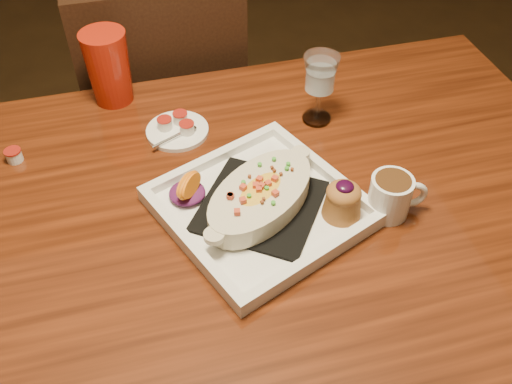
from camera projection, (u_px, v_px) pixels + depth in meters
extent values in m
cube|color=maroon|center=(208.00, 227.00, 1.01)|extent=(1.50, 0.90, 0.04)
cylinder|color=black|center=(417.00, 175.00, 1.65)|extent=(0.07, 0.07, 0.71)
cube|color=black|center=(166.00, 118.00, 1.68)|extent=(0.42, 0.42, 0.04)
cylinder|color=black|center=(214.00, 133.00, 1.99)|extent=(0.04, 0.04, 0.45)
cylinder|color=black|center=(116.00, 149.00, 1.93)|extent=(0.04, 0.04, 0.45)
cylinder|color=black|center=(237.00, 200.00, 1.76)|extent=(0.04, 0.04, 0.45)
cylinder|color=black|center=(126.00, 222.00, 1.69)|extent=(0.04, 0.04, 0.45)
cube|color=black|center=(166.00, 82.00, 1.38)|extent=(0.40, 0.03, 0.46)
cube|color=white|center=(260.00, 209.00, 1.00)|extent=(0.41, 0.41, 0.01)
cube|color=black|center=(260.00, 206.00, 0.99)|extent=(0.27, 0.27, 0.01)
ellipsoid|color=yellow|center=(261.00, 196.00, 0.98)|extent=(0.23, 0.21, 0.04)
ellipsoid|color=#57144A|center=(187.00, 193.00, 1.01)|extent=(0.07, 0.07, 0.02)
cone|color=#984F26|center=(342.00, 203.00, 0.97)|extent=(0.07, 0.07, 0.05)
ellipsoid|color=#984F26|center=(344.00, 193.00, 0.95)|extent=(0.06, 0.06, 0.03)
ellipsoid|color=black|center=(345.00, 187.00, 0.94)|extent=(0.03, 0.03, 0.01)
cylinder|color=white|center=(390.00, 196.00, 0.98)|extent=(0.07, 0.07, 0.08)
cylinder|color=#3D2310|center=(393.00, 183.00, 0.95)|extent=(0.06, 0.06, 0.02)
torus|color=white|center=(412.00, 195.00, 0.98)|extent=(0.06, 0.02, 0.05)
cylinder|color=silver|center=(316.00, 118.00, 1.19)|extent=(0.06, 0.06, 0.01)
cylinder|color=silver|center=(318.00, 104.00, 1.16)|extent=(0.01, 0.01, 0.07)
cone|color=silver|center=(321.00, 74.00, 1.11)|extent=(0.07, 0.07, 0.08)
cylinder|color=white|center=(177.00, 131.00, 1.16)|extent=(0.13, 0.13, 0.01)
cylinder|color=silver|center=(165.00, 124.00, 1.15)|extent=(0.03, 0.03, 0.02)
cylinder|color=red|center=(164.00, 119.00, 1.14)|extent=(0.03, 0.03, 0.00)
cylinder|color=silver|center=(180.00, 118.00, 1.16)|extent=(0.03, 0.03, 0.02)
cylinder|color=red|center=(180.00, 114.00, 1.15)|extent=(0.03, 0.03, 0.00)
cylinder|color=silver|center=(187.00, 128.00, 1.14)|extent=(0.03, 0.03, 0.02)
cylinder|color=red|center=(186.00, 124.00, 1.13)|extent=(0.03, 0.03, 0.00)
cylinder|color=silver|center=(14.00, 156.00, 1.09)|extent=(0.03, 0.03, 0.02)
cylinder|color=red|center=(12.00, 151.00, 1.08)|extent=(0.03, 0.03, 0.00)
cone|color=#B21E0C|center=(108.00, 68.00, 1.19)|extent=(0.09, 0.09, 0.16)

